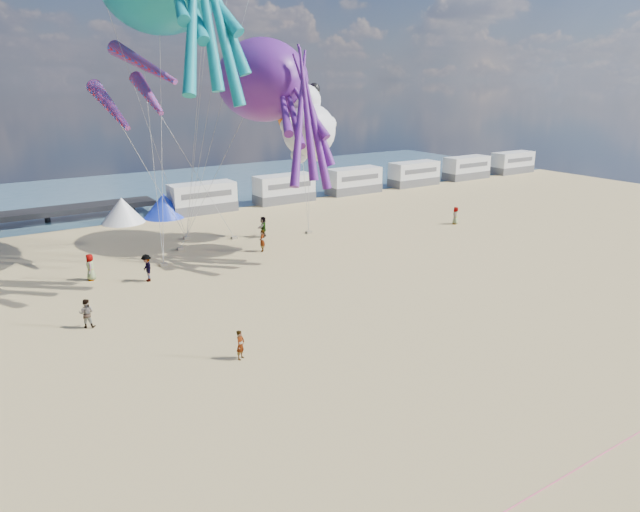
{
  "coord_description": "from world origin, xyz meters",
  "views": [
    {
      "loc": [
        -15.03,
        -14.1,
        12.89
      ],
      "look_at": [
        -1.94,
        6.0,
        5.48
      ],
      "focal_mm": 32.0,
      "sensor_mm": 36.0,
      "label": 1
    }
  ],
  "objects": [
    {
      "name": "motorhome_4",
      "position": [
        44.0,
        40.0,
        1.5
      ],
      "size": [
        6.6,
        2.5,
        3.0
      ],
      "primitive_type": "cube",
      "color": "silver",
      "rests_on": "ground"
    },
    {
      "name": "sandbag_b",
      "position": [
        -0.66,
        28.23,
        0.11
      ],
      "size": [
        0.5,
        0.35,
        0.22
      ],
      "primitive_type": "cube",
      "color": "gray",
      "rests_on": "ground"
    },
    {
      "name": "motorhome_0",
      "position": [
        6.0,
        40.0,
        1.5
      ],
      "size": [
        6.6,
        2.5,
        3.0
      ],
      "primitive_type": "cube",
      "color": "silver",
      "rests_on": "ground"
    },
    {
      "name": "beachgoer_2",
      "position": [
        -5.05,
        22.36,
        0.93
      ],
      "size": [
        0.73,
        0.93,
        1.86
      ],
      "primitive_type": "imported",
      "rotation": [
        0.0,
        0.0,
        4.68
      ],
      "color": "#7F6659",
      "rests_on": "ground"
    },
    {
      "name": "windsock_mid",
      "position": [
        -2.85,
        26.04,
        11.93
      ],
      "size": [
        1.06,
        5.25,
        5.24
      ],
      "primitive_type": null,
      "rotation": [
        0.0,
        0.0,
        0.01
      ],
      "color": "red"
    },
    {
      "name": "water",
      "position": [
        0.0,
        55.0,
        0.02
      ],
      "size": [
        120.0,
        120.0,
        0.0
      ],
      "primitive_type": "plane",
      "color": "#3C5E72",
      "rests_on": "ground"
    },
    {
      "name": "motorhome_5",
      "position": [
        53.5,
        40.0,
        1.5
      ],
      "size": [
        6.6,
        2.5,
        3.0
      ],
      "primitive_type": "cube",
      "color": "silver",
      "rests_on": "ground"
    },
    {
      "name": "beachgoer_0",
      "position": [
        23.9,
        22.47,
        0.81
      ],
      "size": [
        0.71,
        0.66,
        1.62
      ],
      "primitive_type": "imported",
      "rotation": [
        0.0,
        0.0,
        3.75
      ],
      "color": "#7F6659",
      "rests_on": "ground"
    },
    {
      "name": "sandbag_c",
      "position": [
        10.59,
        27.04,
        0.11
      ],
      "size": [
        0.5,
        0.35,
        0.22
      ],
      "primitive_type": "cube",
      "color": "gray",
      "rests_on": "ground"
    },
    {
      "name": "standing_person",
      "position": [
        -4.66,
        8.83,
        0.74
      ],
      "size": [
        0.65,
        0.6,
        1.48
      ],
      "primitive_type": "imported",
      "rotation": [
        0.0,
        0.0,
        0.6
      ],
      "color": "tan",
      "rests_on": "ground"
    },
    {
      "name": "kite_octopus_purple",
      "position": [
        5.97,
        26.33,
        12.88
      ],
      "size": [
        5.12,
        11.36,
        12.84
      ],
      "primitive_type": null,
      "rotation": [
        0.0,
        0.0,
        -0.03
      ],
      "color": "#5A1C7D"
    },
    {
      "name": "sandbag_d",
      "position": [
        4.32,
        28.94,
        0.11
      ],
      "size": [
        0.5,
        0.35,
        0.22
      ],
      "primitive_type": "cube",
      "color": "gray",
      "rests_on": "ground"
    },
    {
      "name": "beachgoer_4",
      "position": [
        6.69,
        28.17,
        0.9
      ],
      "size": [
        1.05,
        1.05,
        1.79
      ],
      "primitive_type": "imported",
      "rotation": [
        0.0,
        0.0,
        3.92
      ],
      "color": "#7F6659",
      "rests_on": "ground"
    },
    {
      "name": "tent_blue",
      "position": [
        2.0,
        40.0,
        1.2
      ],
      "size": [
        4.0,
        4.0,
        2.4
      ],
      "primitive_type": "cone",
      "color": "#1933CC",
      "rests_on": "ground"
    },
    {
      "name": "rope_line",
      "position": [
        0.0,
        -5.0,
        0.02
      ],
      "size": [
        34.0,
        0.03,
        0.03
      ],
      "primitive_type": "cylinder",
      "rotation": [
        0.0,
        1.57,
        0.0
      ],
      "color": "#F2338C",
      "rests_on": "ground"
    },
    {
      "name": "beachgoer_5",
      "position": [
        4.6,
        24.36,
        0.87
      ],
      "size": [
        1.32,
        1.64,
        1.75
      ],
      "primitive_type": "imported",
      "rotation": [
        0.0,
        0.0,
        4.13
      ],
      "color": "#7F6659",
      "rests_on": "ground"
    },
    {
      "name": "sandbag_e",
      "position": [
        0.91,
        31.1,
        0.11
      ],
      "size": [
        0.5,
        0.35,
        0.22
      ],
      "primitive_type": "cube",
      "color": "gray",
      "rests_on": "ground"
    },
    {
      "name": "kite_panda",
      "position": [
        7.72,
        22.34,
        9.32
      ],
      "size": [
        5.89,
        5.7,
        6.79
      ],
      "primitive_type": null,
      "rotation": [
        0.0,
        0.0,
        -0.29
      ],
      "color": "white"
    },
    {
      "name": "beachgoer_6",
      "position": [
        -8.15,
        24.67,
        0.91
      ],
      "size": [
        0.55,
        0.73,
        1.82
      ],
      "primitive_type": "imported",
      "rotation": [
        0.0,
        0.0,
        4.53
      ],
      "color": "#7F6659",
      "rests_on": "ground"
    },
    {
      "name": "motorhome_1",
      "position": [
        15.5,
        40.0,
        1.5
      ],
      "size": [
        6.6,
        2.5,
        3.0
      ],
      "primitive_type": "cube",
      "color": "silver",
      "rests_on": "ground"
    },
    {
      "name": "kite_teddy_orange",
      "position": [
        9.15,
        26.11,
        10.18
      ],
      "size": [
        5.25,
        5.09,
        6.02
      ],
      "primitive_type": null,
      "rotation": [
        0.0,
        0.0,
        0.3
      ],
      "color": "#E46A00"
    },
    {
      "name": "motorhome_3",
      "position": [
        34.5,
        40.0,
        1.5
      ],
      "size": [
        6.6,
        2.5,
        3.0
      ],
      "primitive_type": "cube",
      "color": "silver",
      "rests_on": "ground"
    },
    {
      "name": "sandbag_a",
      "position": [
        -3.1,
        25.02,
        0.11
      ],
      "size": [
        0.5,
        0.35,
        0.22
      ],
      "primitive_type": "cube",
      "color": "gray",
      "rests_on": "ground"
    },
    {
      "name": "windsock_right",
      "position": [
        -6.7,
        20.81,
        11.45
      ],
      "size": [
        1.65,
        4.79,
        4.71
      ],
      "primitive_type": null,
      "rotation": [
        0.0,
        0.0,
        0.16
      ],
      "color": "red"
    },
    {
      "name": "beachgoer_1",
      "position": [
        -10.06,
        16.74,
        0.82
      ],
      "size": [
        0.94,
        0.81,
        1.63
      ],
      "primitive_type": "imported",
      "rotation": [
        0.0,
        0.0,
        2.69
      ],
      "color": "#7F6659",
      "rests_on": "ground"
    },
    {
      "name": "motorhome_2",
      "position": [
        25.0,
        40.0,
        1.5
      ],
      "size": [
        6.6,
        2.5,
        3.0
      ],
      "primitive_type": "cube",
      "color": "silver",
      "rests_on": "ground"
    },
    {
      "name": "windsock_left",
      "position": [
        -2.51,
        27.62,
        13.96
      ],
      "size": [
        3.4,
        6.86,
        6.91
      ],
      "primitive_type": null,
      "rotation": [
        0.0,
        0.0,
        0.35
      ],
      "color": "red"
    },
    {
      "name": "ground",
      "position": [
        0.0,
        0.0,
        0.0
      ],
      "size": [
        120.0,
        120.0,
        0.0
      ],
      "primitive_type": "plane",
      "color": "tan",
      "rests_on": "ground"
    },
    {
      "name": "tent_white",
      "position": [
        -2.0,
        40.0,
        1.2
      ],
      "size": [
        4.0,
        4.0,
        2.4
      ],
      "primitive_type": "cone",
      "color": "white",
      "rests_on": "ground"
    }
  ]
}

